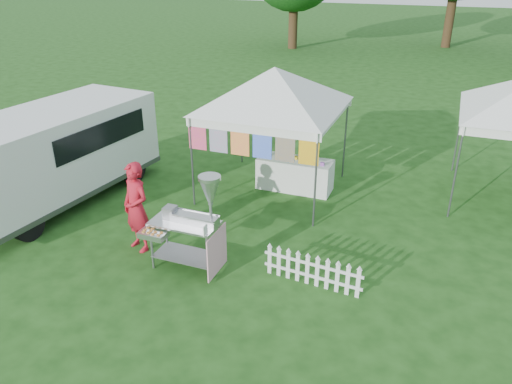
% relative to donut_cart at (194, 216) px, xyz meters
% --- Properties ---
extents(ground, '(120.00, 120.00, 0.00)m').
position_rel_donut_cart_xyz_m(ground, '(0.13, 0.28, -1.11)').
color(ground, '#1A4012').
rests_on(ground, ground).
extents(canopy_main, '(4.24, 4.24, 3.45)m').
position_rel_donut_cart_xyz_m(canopy_main, '(0.13, 3.78, 1.88)').
color(canopy_main, '#59595E').
rests_on(canopy_main, ground).
extents(donut_cart, '(1.36, 0.92, 1.89)m').
position_rel_donut_cart_xyz_m(donut_cart, '(0.00, 0.00, 0.00)').
color(donut_cart, gray).
rests_on(donut_cart, ground).
extents(vendor, '(0.77, 0.64, 1.79)m').
position_rel_donut_cart_xyz_m(vendor, '(-1.37, 0.26, -0.22)').
color(vendor, red).
rests_on(vendor, ground).
extents(cargo_van, '(2.56, 5.29, 2.13)m').
position_rel_donut_cart_xyz_m(cargo_van, '(-4.35, 1.56, 0.03)').
color(cargo_van, white).
rests_on(cargo_van, ground).
extents(picket_fence, '(1.80, 0.18, 0.56)m').
position_rel_donut_cart_xyz_m(picket_fence, '(2.09, 0.30, -0.82)').
color(picket_fence, white).
rests_on(picket_fence, ground).
extents(display_table, '(1.80, 0.70, 0.77)m').
position_rel_donut_cart_xyz_m(display_table, '(0.61, 4.03, -0.72)').
color(display_table, white).
rests_on(display_table, ground).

